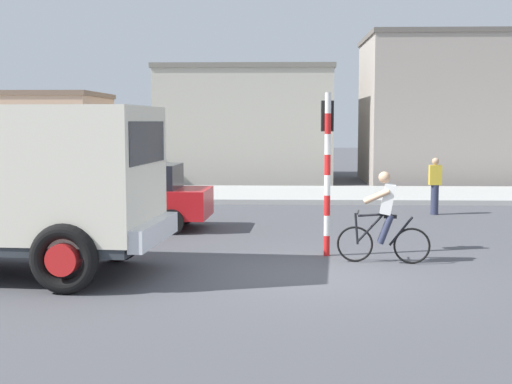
# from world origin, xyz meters

# --- Properties ---
(ground_plane) EXTENTS (120.00, 120.00, 0.00)m
(ground_plane) POSITION_xyz_m (0.00, 0.00, 0.00)
(ground_plane) COLOR #4C4C51
(sidewalk_far) EXTENTS (80.00, 5.00, 0.16)m
(sidewalk_far) POSITION_xyz_m (0.00, 12.95, 0.08)
(sidewalk_far) COLOR #ADADA8
(sidewalk_far) RESTS_ON ground
(truck_foreground) EXTENTS (5.60, 3.16, 2.90)m
(truck_foreground) POSITION_xyz_m (-5.35, 0.01, 1.67)
(truck_foreground) COLOR silver
(truck_foreground) RESTS_ON ground
(cyclist) EXTENTS (1.72, 0.54, 1.72)m
(cyclist) POSITION_xyz_m (1.37, 1.20, 0.86)
(cyclist) COLOR black
(cyclist) RESTS_ON ground
(traffic_light_pole) EXTENTS (0.24, 0.43, 3.20)m
(traffic_light_pole) POSITION_xyz_m (0.35, 1.97, 2.07)
(traffic_light_pole) COLOR red
(traffic_light_pole) RESTS_ON ground
(car_red_near) EXTENTS (4.08, 2.02, 1.60)m
(car_red_near) POSITION_xyz_m (-4.28, 5.31, 0.82)
(car_red_near) COLOR red
(car_red_near) RESTS_ON ground
(car_white_mid) EXTENTS (4.32, 2.77, 1.60)m
(car_white_mid) POSITION_xyz_m (-7.72, 7.83, 0.82)
(car_white_mid) COLOR white
(car_white_mid) RESTS_ON ground
(pedestrian_near_kerb) EXTENTS (0.34, 0.22, 1.62)m
(pedestrian_near_kerb) POSITION_xyz_m (3.83, 8.22, 0.85)
(pedestrian_near_kerb) COLOR #2D334C
(pedestrian_near_kerb) RESTS_ON ground
(building_corner_left) EXTENTS (7.42, 5.46, 3.88)m
(building_corner_left) POSITION_xyz_m (-11.99, 18.53, 1.95)
(building_corner_left) COLOR tan
(building_corner_left) RESTS_ON ground
(building_mid_block) EXTENTS (7.64, 7.05, 5.04)m
(building_mid_block) POSITION_xyz_m (-2.12, 20.60, 2.53)
(building_mid_block) COLOR #B2AD9E
(building_mid_block) RESTS_ON ground
(building_corner_right) EXTENTS (7.44, 5.79, 6.31)m
(building_corner_right) POSITION_xyz_m (6.79, 19.14, 3.16)
(building_corner_right) COLOR #9E9389
(building_corner_right) RESTS_ON ground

